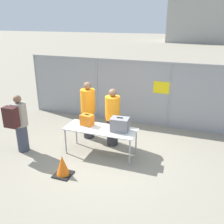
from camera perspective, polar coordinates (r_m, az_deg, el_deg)
The scene contains 11 objects.
ground_plane at distance 7.09m, azimuth -1.18°, elevation -9.51°, with size 120.00×120.00×0.00m, color gray.
fence_section at distance 8.77m, azimuth 4.58°, elevation 4.81°, with size 7.98×0.07×2.25m.
inspection_table at distance 6.77m, azimuth -2.63°, elevation -4.24°, with size 1.96×0.75×0.77m.
suitcase_orange at distance 6.94m, azimuth -5.74°, elevation -1.80°, with size 0.37×0.30×0.33m.
suitcase_grey at distance 6.55m, azimuth 1.79°, elevation -2.87°, with size 0.49×0.37×0.38m.
traveler_hooded at distance 7.27m, azimuth -20.54°, elevation -2.14°, with size 0.41×0.63×1.65m.
security_worker_near at distance 7.21m, azimuth 0.12°, elevation -1.09°, with size 0.43×0.43×1.72m.
security_worker_far at distance 7.70m, azimuth -5.47°, elevation 0.56°, with size 0.45×0.45×1.80m.
utility_trailer at distance 11.35m, azimuth 11.28°, elevation 4.08°, with size 3.79×2.00×0.69m.
distant_hangar at distance 45.25m, azimuth 20.73°, elevation 19.27°, with size 11.29×8.69×7.00m.
traffic_cone at distance 6.21m, azimuth -11.23°, elevation -12.08°, with size 0.42×0.42×0.52m.
Camera 1 is at (2.24, -5.71, 3.55)m, focal length 40.00 mm.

